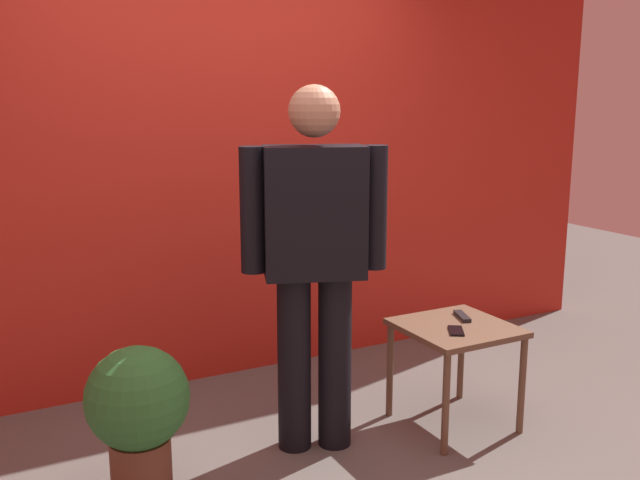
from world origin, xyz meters
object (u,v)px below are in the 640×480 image
(standing_person, at_px, (314,252))
(potted_plant, at_px, (138,411))
(cell_phone, at_px, (456,331))
(side_table, at_px, (456,339))
(tv_remote, at_px, (462,316))

(standing_person, distance_m, potted_plant, 1.06)
(standing_person, relative_size, cell_phone, 12.25)
(side_table, distance_m, potted_plant, 1.64)
(tv_remote, relative_size, potted_plant, 0.25)
(side_table, relative_size, cell_phone, 3.81)
(side_table, xyz_separation_m, cell_phone, (-0.07, -0.08, 0.08))
(cell_phone, xyz_separation_m, tv_remote, (0.17, 0.16, 0.01))
(potted_plant, bearing_deg, tv_remote, 0.70)
(standing_person, bearing_deg, cell_phone, -17.69)
(side_table, relative_size, potted_plant, 0.80)
(tv_remote, distance_m, potted_plant, 1.74)
(standing_person, height_order, cell_phone, standing_person)
(cell_phone, relative_size, tv_remote, 0.85)
(tv_remote, xyz_separation_m, potted_plant, (-1.74, -0.02, -0.15))
(side_table, xyz_separation_m, potted_plant, (-1.64, 0.06, -0.06))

